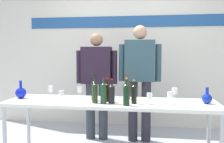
# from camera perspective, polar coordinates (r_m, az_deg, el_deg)

# --- Properties ---
(back_wall) EXTENTS (5.03, 0.11, 3.00)m
(back_wall) POSITION_cam_1_polar(r_m,az_deg,el_deg) (4.65, 2.71, 6.26)
(back_wall) COLOR silver
(back_wall) RESTS_ON ground
(display_table) EXTENTS (2.59, 0.70, 0.74)m
(display_table) POSITION_cam_1_polar(r_m,az_deg,el_deg) (3.13, -0.42, -7.67)
(display_table) COLOR white
(display_table) RESTS_ON ground
(decanter_blue_left) EXTENTS (0.14, 0.14, 0.23)m
(decanter_blue_left) POSITION_cam_1_polar(r_m,az_deg,el_deg) (3.51, -19.90, -4.51)
(decanter_blue_left) COLOR #0D1CC1
(decanter_blue_left) RESTS_ON display_table
(decanter_blue_right) EXTENTS (0.12, 0.12, 0.19)m
(decanter_blue_right) POSITION_cam_1_polar(r_m,az_deg,el_deg) (3.16, 20.67, -5.66)
(decanter_blue_right) COLOR #1029A3
(decanter_blue_right) RESTS_ON display_table
(presenter_left) EXTENTS (0.64, 0.22, 1.64)m
(presenter_left) POSITION_cam_1_polar(r_m,az_deg,el_deg) (3.88, -3.49, -1.59)
(presenter_left) COLOR #32373E
(presenter_left) RESTS_ON ground
(presenter_right) EXTENTS (0.63, 0.22, 1.74)m
(presenter_right) POSITION_cam_1_polar(r_m,az_deg,el_deg) (3.79, 6.29, -0.75)
(presenter_right) COLOR #2C2C37
(presenter_right) RESTS_ON ground
(wine_bottle_0) EXTENTS (0.07, 0.07, 0.29)m
(wine_bottle_0) POSITION_cam_1_polar(r_m,az_deg,el_deg) (3.10, -1.14, -4.51)
(wine_bottle_0) COLOR black
(wine_bottle_0) RESTS_ON display_table
(wine_bottle_1) EXTENTS (0.07, 0.07, 0.32)m
(wine_bottle_1) POSITION_cam_1_polar(r_m,az_deg,el_deg) (2.96, -1.95, -4.70)
(wine_bottle_1) COLOR #1A4127
(wine_bottle_1) RESTS_ON display_table
(wine_bottle_2) EXTENTS (0.07, 0.07, 0.32)m
(wine_bottle_2) POSITION_cam_1_polar(r_m,az_deg,el_deg) (2.86, 3.27, -5.02)
(wine_bottle_2) COLOR black
(wine_bottle_2) RESTS_ON display_table
(wine_bottle_3) EXTENTS (0.07, 0.07, 0.29)m
(wine_bottle_3) POSITION_cam_1_polar(r_m,az_deg,el_deg) (2.97, -0.10, -4.90)
(wine_bottle_3) COLOR black
(wine_bottle_3) RESTS_ON display_table
(wine_bottle_4) EXTENTS (0.07, 0.07, 0.31)m
(wine_bottle_4) POSITION_cam_1_polar(r_m,az_deg,el_deg) (3.26, 3.47, -4.02)
(wine_bottle_4) COLOR #482A11
(wine_bottle_4) RESTS_ON display_table
(wine_bottle_5) EXTENTS (0.06, 0.06, 0.28)m
(wine_bottle_5) POSITION_cam_1_polar(r_m,az_deg,el_deg) (2.97, 5.01, -4.96)
(wine_bottle_5) COLOR black
(wine_bottle_5) RESTS_ON display_table
(wine_bottle_6) EXTENTS (0.07, 0.07, 0.31)m
(wine_bottle_6) POSITION_cam_1_polar(r_m,az_deg,el_deg) (3.00, -3.89, -4.63)
(wine_bottle_6) COLOR #233319
(wine_bottle_6) RESTS_ON display_table
(wine_bottle_7) EXTENTS (0.07, 0.07, 0.33)m
(wine_bottle_7) POSITION_cam_1_polar(r_m,az_deg,el_deg) (3.16, -4.08, -4.13)
(wine_bottle_7) COLOR black
(wine_bottle_7) RESTS_ON display_table
(wine_glass_left_0) EXTENTS (0.06, 0.06, 0.16)m
(wine_glass_left_0) POSITION_cam_1_polar(r_m,az_deg,el_deg) (3.28, -7.29, -4.16)
(wine_glass_left_0) COLOR white
(wine_glass_left_0) RESTS_ON display_table
(wine_glass_left_1) EXTENTS (0.06, 0.06, 0.15)m
(wine_glass_left_1) POSITION_cam_1_polar(r_m,az_deg,el_deg) (3.56, -13.71, -3.87)
(wine_glass_left_1) COLOR white
(wine_glass_left_1) RESTS_ON display_table
(wine_glass_left_2) EXTENTS (0.06, 0.06, 0.14)m
(wine_glass_left_2) POSITION_cam_1_polar(r_m,az_deg,el_deg) (3.10, -11.39, -4.96)
(wine_glass_left_2) COLOR white
(wine_glass_left_2) RESTS_ON display_table
(wine_glass_right_0) EXTENTS (0.07, 0.07, 0.15)m
(wine_glass_right_0) POSITION_cam_1_polar(r_m,az_deg,el_deg) (3.00, 13.00, -5.22)
(wine_glass_right_0) COLOR white
(wine_glass_right_0) RESTS_ON display_table
(wine_glass_right_1) EXTENTS (0.07, 0.07, 0.15)m
(wine_glass_right_1) POSITION_cam_1_polar(r_m,az_deg,el_deg) (3.30, 13.95, -4.35)
(wine_glass_right_1) COLOR white
(wine_glass_right_1) RESTS_ON display_table
(wine_glass_right_2) EXTENTS (0.06, 0.06, 0.13)m
(wine_glass_right_2) POSITION_cam_1_polar(r_m,az_deg,el_deg) (2.96, 8.48, -5.58)
(wine_glass_right_2) COLOR white
(wine_glass_right_2) RESTS_ON display_table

